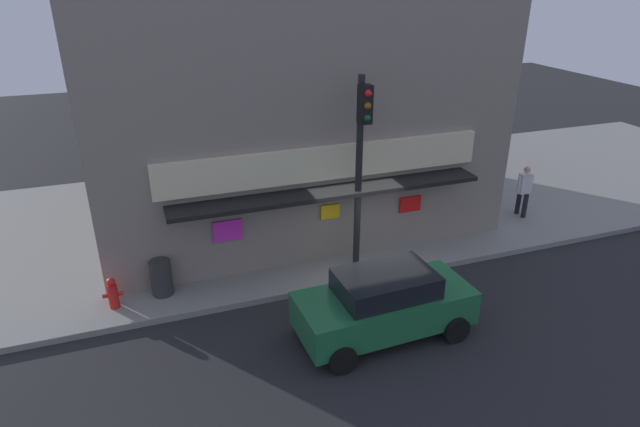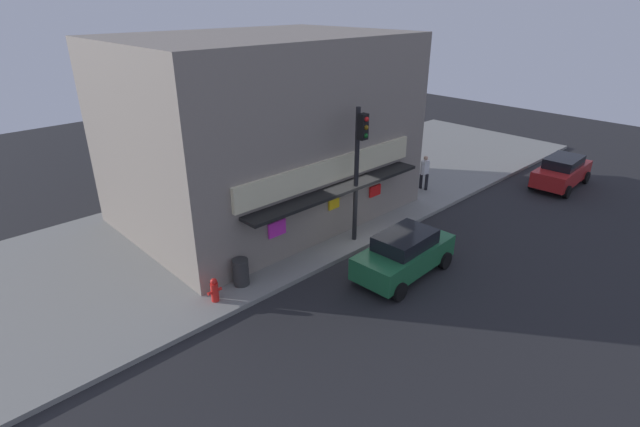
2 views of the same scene
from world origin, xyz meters
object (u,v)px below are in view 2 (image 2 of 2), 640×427
at_px(traffic_light, 359,159).
at_px(pedestrian, 425,171).
at_px(parked_car_red, 562,171).
at_px(trash_can, 241,272).
at_px(fire_hydrant, 215,290).
at_px(potted_plant_by_doorway, 273,229).
at_px(parked_car_green, 404,253).

distance_m(traffic_light, pedestrian, 7.24).
bearing_deg(parked_car_red, trash_can, 168.75).
bearing_deg(fire_hydrant, potted_plant_by_doorway, 24.64).
height_order(trash_can, pedestrian, pedestrian).
height_order(traffic_light, fire_hydrant, traffic_light).
distance_m(traffic_light, potted_plant_by_doorway, 4.31).
distance_m(traffic_light, trash_can, 6.03).
bearing_deg(potted_plant_by_doorway, fire_hydrant, -155.36).
bearing_deg(parked_car_green, parked_car_red, -1.27).
xyz_separation_m(traffic_light, parked_car_red, (12.55, -3.04, -2.75)).
xyz_separation_m(fire_hydrant, trash_can, (1.19, 0.23, 0.07)).
distance_m(parked_car_green, parked_car_red, 13.07).
height_order(fire_hydrant, potted_plant_by_doorway, potted_plant_by_doorway).
bearing_deg(potted_plant_by_doorway, parked_car_red, -18.46).
distance_m(fire_hydrant, parked_car_red, 19.26).
distance_m(pedestrian, parked_car_red, 7.41).
bearing_deg(fire_hydrant, pedestrian, 5.14).
relative_size(pedestrian, parked_car_green, 0.43).
distance_m(traffic_light, parked_car_red, 13.20).
bearing_deg(traffic_light, parked_car_green, -100.72).
xyz_separation_m(trash_can, parked_car_red, (17.78, -3.54, 0.19)).
xyz_separation_m(parked_car_green, parked_car_red, (13.06, -0.29, -0.02)).
bearing_deg(potted_plant_by_doorway, parked_car_green, -66.37).
distance_m(trash_can, potted_plant_by_doorway, 3.04).
bearing_deg(pedestrian, parked_car_red, -37.26).
distance_m(traffic_light, fire_hydrant, 7.10).
bearing_deg(pedestrian, traffic_light, -167.75).
bearing_deg(traffic_light, trash_can, 174.54).
relative_size(traffic_light, parked_car_red, 1.27).
height_order(traffic_light, pedestrian, traffic_light).
xyz_separation_m(potted_plant_by_doorway, parked_car_green, (2.08, -4.77, 0.04)).
relative_size(fire_hydrant, pedestrian, 0.47).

